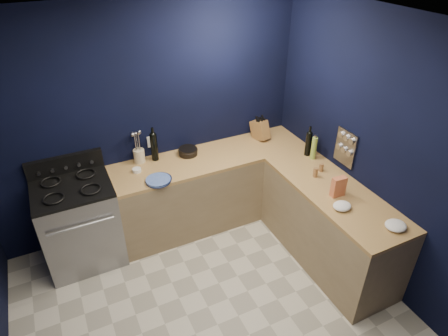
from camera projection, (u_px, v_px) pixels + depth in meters
floor at (218, 325)px, 3.59m from camera, size 3.50×3.50×0.02m
ceiling at (213, 36)px, 2.18m from camera, size 3.50×3.50×0.02m
wall_back at (149, 123)px, 4.22m from camera, size 3.50×0.02×2.60m
wall_right at (390, 162)px, 3.53m from camera, size 0.02×3.50×2.60m
cab_back at (212, 189)px, 4.66m from camera, size 2.30×0.63×0.86m
top_back at (211, 157)px, 4.42m from camera, size 2.30×0.63×0.04m
cab_right at (328, 226)px, 4.09m from camera, size 0.63×1.67×0.86m
top_right at (335, 192)px, 3.85m from camera, size 0.63×1.67×0.04m
gas_range at (81, 225)px, 4.07m from camera, size 0.76×0.66×0.92m
oven_door at (86, 244)px, 3.84m from camera, size 0.59×0.02×0.42m
cooktop at (71, 188)px, 3.82m from camera, size 0.76×0.66×0.03m
backguard at (65, 165)px, 3.99m from camera, size 0.76×0.06×0.20m
spice_panel at (346, 148)px, 4.00m from camera, size 0.02×0.28×0.38m
wall_outlet at (151, 142)px, 4.32m from camera, size 0.09×0.02×0.13m
plate_stack at (158, 180)px, 3.96m from camera, size 0.27×0.27×0.03m
ramekin at (137, 170)px, 4.12m from camera, size 0.12×0.12×0.04m
utensil_crock at (139, 156)px, 4.26m from camera, size 0.16×0.16×0.15m
wine_bottle_back at (154, 147)px, 4.26m from camera, size 0.09×0.09×0.32m
lemon_basket at (188, 151)px, 4.41m from camera, size 0.25×0.25×0.08m
knife_block at (260, 130)px, 4.71m from camera, size 0.18×0.29×0.28m
wine_bottle_right at (308, 144)px, 4.36m from camera, size 0.09×0.09×0.28m
oil_bottle at (314, 148)px, 4.29m from camera, size 0.07×0.07×0.26m
spice_jar_near at (315, 172)px, 4.02m from camera, size 0.06×0.06×0.10m
spice_jar_far at (321, 167)px, 4.12m from camera, size 0.05×0.05×0.09m
crouton_bag at (338, 187)px, 3.72m from camera, size 0.14×0.07×0.21m
towel_front at (342, 206)px, 3.58m from camera, size 0.22×0.21×0.06m
towel_end at (396, 226)px, 3.35m from camera, size 0.23×0.22×0.06m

